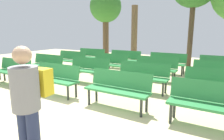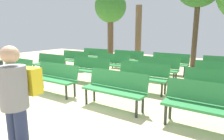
{
  "view_description": "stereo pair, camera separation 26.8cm",
  "coord_description": "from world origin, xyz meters",
  "px_view_note": "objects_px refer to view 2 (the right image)",
  "views": [
    {
      "loc": [
        3.17,
        -2.35,
        1.82
      ],
      "look_at": [
        0.0,
        3.08,
        0.55
      ],
      "focal_mm": 31.08,
      "sensor_mm": 36.0,
      "label": 1
    },
    {
      "loc": [
        3.4,
        -2.21,
        1.82
      ],
      "look_at": [
        0.0,
        3.08,
        0.55
      ],
      "focal_mm": 31.08,
      "sensor_mm": 36.0,
      "label": 2
    }
  ],
  "objects_px": {
    "bench_r0_c0": "(15,69)",
    "bench_r2_c3": "(221,74)",
    "bench_r2_c0": "(74,59)",
    "bench_r1_c1": "(89,68)",
    "bench_r3_c2": "(169,62)",
    "bench_r0_c3": "(208,104)",
    "bench_r2_c1": "(111,63)",
    "bench_r2_c2": "(157,67)",
    "bench_r1_c3": "(217,85)",
    "tree_3": "(110,8)",
    "visitor_with_backpack": "(17,101)",
    "bench_r1_c2": "(142,75)",
    "bench_r1_c0": "(49,63)",
    "bench_r3_c0": "(94,56)",
    "tree_0": "(138,34)",
    "bench_r0_c1": "(55,76)",
    "bench_r0_c2": "(115,87)",
    "bench_r3_c1": "(127,58)"
  },
  "relations": [
    {
      "from": "bench_r3_c1",
      "to": "tree_3",
      "type": "distance_m",
      "value": 5.86
    },
    {
      "from": "bench_r0_c0",
      "to": "tree_0",
      "type": "height_order",
      "value": "tree_0"
    },
    {
      "from": "bench_r0_c1",
      "to": "bench_r1_c1",
      "type": "xyz_separation_m",
      "value": [
        0.03,
        1.54,
        0.0
      ]
    },
    {
      "from": "bench_r0_c1",
      "to": "bench_r3_c1",
      "type": "bearing_deg",
      "value": 90.48
    },
    {
      "from": "bench_r3_c2",
      "to": "bench_r2_c1",
      "type": "bearing_deg",
      "value": -142.63
    },
    {
      "from": "tree_3",
      "to": "bench_r2_c2",
      "type": "bearing_deg",
      "value": -43.75
    },
    {
      "from": "tree_0",
      "to": "visitor_with_backpack",
      "type": "bearing_deg",
      "value": -73.82
    },
    {
      "from": "bench_r0_c0",
      "to": "bench_r1_c0",
      "type": "distance_m",
      "value": 1.46
    },
    {
      "from": "bench_r3_c2",
      "to": "visitor_with_backpack",
      "type": "distance_m",
      "value": 6.95
    },
    {
      "from": "bench_r2_c0",
      "to": "bench_r3_c2",
      "type": "height_order",
      "value": "same"
    },
    {
      "from": "bench_r0_c1",
      "to": "bench_r3_c2",
      "type": "height_order",
      "value": "same"
    },
    {
      "from": "bench_r1_c0",
      "to": "bench_r1_c2",
      "type": "height_order",
      "value": "same"
    },
    {
      "from": "bench_r1_c3",
      "to": "bench_r0_c1",
      "type": "bearing_deg",
      "value": -161.35
    },
    {
      "from": "bench_r0_c2",
      "to": "bench_r2_c1",
      "type": "height_order",
      "value": "same"
    },
    {
      "from": "bench_r1_c2",
      "to": "visitor_with_backpack",
      "type": "relative_size",
      "value": 0.98
    },
    {
      "from": "bench_r1_c3",
      "to": "bench_r2_c1",
      "type": "bearing_deg",
      "value": 158.2
    },
    {
      "from": "bench_r1_c0",
      "to": "bench_r3_c0",
      "type": "xyz_separation_m",
      "value": [
        -0.01,
        3.03,
        0.0
      ]
    },
    {
      "from": "bench_r3_c1",
      "to": "bench_r0_c1",
      "type": "bearing_deg",
      "value": -89.44
    },
    {
      "from": "bench_r2_c0",
      "to": "tree_0",
      "type": "bearing_deg",
      "value": 70.62
    },
    {
      "from": "bench_r2_c0",
      "to": "tree_3",
      "type": "distance_m",
      "value": 6.19
    },
    {
      "from": "bench_r1_c2",
      "to": "bench_r2_c3",
      "type": "relative_size",
      "value": 1.0
    },
    {
      "from": "bench_r0_c0",
      "to": "bench_r2_c3",
      "type": "xyz_separation_m",
      "value": [
        6.18,
        2.98,
        0.0
      ]
    },
    {
      "from": "bench_r0_c3",
      "to": "tree_0",
      "type": "distance_m",
      "value": 8.47
    },
    {
      "from": "bench_r1_c1",
      "to": "visitor_with_backpack",
      "type": "xyz_separation_m",
      "value": [
        2.09,
        -3.97,
        0.43
      ]
    },
    {
      "from": "bench_r1_c0",
      "to": "bench_r2_c1",
      "type": "xyz_separation_m",
      "value": [
        2.07,
        1.54,
        0.0
      ]
    },
    {
      "from": "bench_r2_c3",
      "to": "bench_r0_c3",
      "type": "bearing_deg",
      "value": -89.92
    },
    {
      "from": "tree_0",
      "to": "bench_r3_c1",
      "type": "bearing_deg",
      "value": -76.56
    },
    {
      "from": "bench_r0_c2",
      "to": "bench_r2_c2",
      "type": "relative_size",
      "value": 1.0
    },
    {
      "from": "bench_r2_c0",
      "to": "bench_r2_c2",
      "type": "height_order",
      "value": "same"
    },
    {
      "from": "bench_r1_c0",
      "to": "bench_r2_c3",
      "type": "xyz_separation_m",
      "value": [
        6.16,
        1.53,
        0.0
      ]
    },
    {
      "from": "bench_r0_c2",
      "to": "bench_r3_c1",
      "type": "bearing_deg",
      "value": 115.65
    },
    {
      "from": "bench_r1_c2",
      "to": "bench_r2_c1",
      "type": "xyz_separation_m",
      "value": [
        -2.07,
        1.46,
        0.0
      ]
    },
    {
      "from": "bench_r2_c1",
      "to": "bench_r2_c2",
      "type": "relative_size",
      "value": 1.0
    },
    {
      "from": "bench_r0_c3",
      "to": "bench_r2_c2",
      "type": "xyz_separation_m",
      "value": [
        -2.08,
        3.02,
        0.0
      ]
    },
    {
      "from": "bench_r0_c1",
      "to": "bench_r2_c0",
      "type": "bearing_deg",
      "value": 125.21
    },
    {
      "from": "bench_r1_c3",
      "to": "bench_r2_c0",
      "type": "relative_size",
      "value": 1.0
    },
    {
      "from": "bench_r1_c1",
      "to": "visitor_with_backpack",
      "type": "distance_m",
      "value": 4.51
    },
    {
      "from": "bench_r0_c0",
      "to": "bench_r0_c3",
      "type": "relative_size",
      "value": 1.0
    },
    {
      "from": "bench_r1_c3",
      "to": "bench_r3_c2",
      "type": "xyz_separation_m",
      "value": [
        -2.06,
        2.97,
        0.0
      ]
    },
    {
      "from": "bench_r2_c0",
      "to": "bench_r1_c1",
      "type": "bearing_deg",
      "value": -33.24
    },
    {
      "from": "bench_r3_c0",
      "to": "tree_3",
      "type": "relative_size",
      "value": 0.35
    },
    {
      "from": "bench_r1_c3",
      "to": "bench_r3_c1",
      "type": "relative_size",
      "value": 1.01
    },
    {
      "from": "bench_r1_c3",
      "to": "bench_r2_c2",
      "type": "bearing_deg",
      "value": 142.16
    },
    {
      "from": "bench_r2_c0",
      "to": "bench_r2_c3",
      "type": "bearing_deg",
      "value": 1.22
    },
    {
      "from": "bench_r0_c1",
      "to": "bench_r0_c3",
      "type": "height_order",
      "value": "same"
    },
    {
      "from": "bench_r0_c2",
      "to": "tree_0",
      "type": "relative_size",
      "value": 0.49
    },
    {
      "from": "bench_r3_c0",
      "to": "visitor_with_backpack",
      "type": "xyz_separation_m",
      "value": [
        4.18,
        -6.95,
        0.43
      ]
    },
    {
      "from": "bench_r2_c1",
      "to": "bench_r3_c0",
      "type": "relative_size",
      "value": 1.0
    },
    {
      "from": "bench_r1_c1",
      "to": "tree_0",
      "type": "distance_m",
      "value": 5.61
    },
    {
      "from": "bench_r2_c3",
      "to": "tree_3",
      "type": "relative_size",
      "value": 0.34
    }
  ]
}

